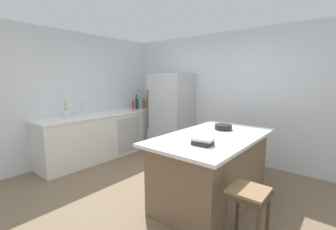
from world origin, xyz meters
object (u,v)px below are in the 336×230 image
object	(u,v)px
sink_faucet	(83,108)
hot_sauce_bottle	(133,105)
bar_stool	(248,201)
cookbook_stack	(203,141)
kitchen_island	(212,167)
wine_bottle	(137,103)
syrup_bottle	(148,104)
soda_bottle	(139,103)
vinegar_bottle	(144,104)
mixing_bowl	(223,127)
whiskey_bottle	(147,103)
refrigerator	(172,113)
flower_vase	(66,113)

from	to	relation	value
sink_faucet	hot_sauce_bottle	size ratio (longest dim) A/B	1.24
bar_stool	cookbook_stack	world-z (taller)	cookbook_stack
bar_stool	sink_faucet	world-z (taller)	sink_faucet
kitchen_island	wine_bottle	bearing A→B (deg)	157.23
syrup_bottle	soda_bottle	xyz separation A→B (m)	(-0.14, -0.19, 0.03)
vinegar_bottle	mixing_bowl	bearing A→B (deg)	-19.26
soda_bottle	whiskey_bottle	bearing A→B (deg)	85.12
whiskey_bottle	syrup_bottle	size ratio (longest dim) A/B	1.26
refrigerator	whiskey_bottle	bearing A→B (deg)	170.29
bar_stool	hot_sauce_bottle	size ratio (longest dim) A/B	2.70
kitchen_island	soda_bottle	xyz separation A→B (m)	(-2.73, 1.23, 0.60)
kitchen_island	vinegar_bottle	distance (m)	3.02
soda_bottle	mixing_bowl	bearing A→B (deg)	-17.05
whiskey_bottle	flower_vase	bearing A→B (deg)	-90.29
soda_bottle	hot_sauce_bottle	distance (m)	0.19
bar_stool	soda_bottle	world-z (taller)	soda_bottle
refrigerator	whiskey_bottle	xyz separation A→B (m)	(-0.92, 0.16, 0.17)
whiskey_bottle	soda_bottle	xyz separation A→B (m)	(-0.02, -0.28, 0.00)
flower_vase	vinegar_bottle	distance (m)	1.97
hot_sauce_bottle	syrup_bottle	bearing A→B (deg)	68.41
wine_bottle	refrigerator	bearing A→B (deg)	13.53
flower_vase	mixing_bowl	world-z (taller)	flower_vase
syrup_bottle	vinegar_bottle	xyz separation A→B (m)	(-0.07, -0.10, 0.00)
refrigerator	soda_bottle	world-z (taller)	refrigerator
whiskey_bottle	vinegar_bottle	world-z (taller)	whiskey_bottle
cookbook_stack	mixing_bowl	distance (m)	0.91
sink_faucet	hot_sauce_bottle	bearing A→B (deg)	90.41
bar_stool	hot_sauce_bottle	world-z (taller)	hot_sauce_bottle
bar_stool	hot_sauce_bottle	distance (m)	3.90
syrup_bottle	sink_faucet	bearing A→B (deg)	-94.72
wine_bottle	cookbook_stack	distance (m)	3.25
cookbook_stack	mixing_bowl	size ratio (longest dim) A/B	0.98
refrigerator	syrup_bottle	bearing A→B (deg)	175.08
kitchen_island	flower_vase	size ratio (longest dim) A/B	5.69
kitchen_island	refrigerator	bearing A→B (deg)	142.86
whiskey_bottle	hot_sauce_bottle	bearing A→B (deg)	-93.51
bar_stool	cookbook_stack	size ratio (longest dim) A/B	2.61
sink_faucet	mixing_bowl	world-z (taller)	sink_faucet
kitchen_island	refrigerator	xyz separation A→B (m)	(-1.78, 1.35, 0.43)
whiskey_bottle	vinegar_bottle	size ratio (longest dim) A/B	1.22
refrigerator	syrup_bottle	xyz separation A→B (m)	(-0.80, 0.07, 0.14)
flower_vase	wine_bottle	size ratio (longest dim) A/B	0.94
sink_faucet	syrup_bottle	world-z (taller)	sink_faucet
bar_stool	soda_bottle	size ratio (longest dim) A/B	2.08
bar_stool	soda_bottle	bearing A→B (deg)	151.21
cookbook_stack	mixing_bowl	bearing A→B (deg)	101.07
kitchen_island	vinegar_bottle	world-z (taller)	vinegar_bottle
mixing_bowl	refrigerator	bearing A→B (deg)	151.52
kitchen_island	sink_faucet	distance (m)	2.81
refrigerator	sink_faucet	size ratio (longest dim) A/B	5.95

